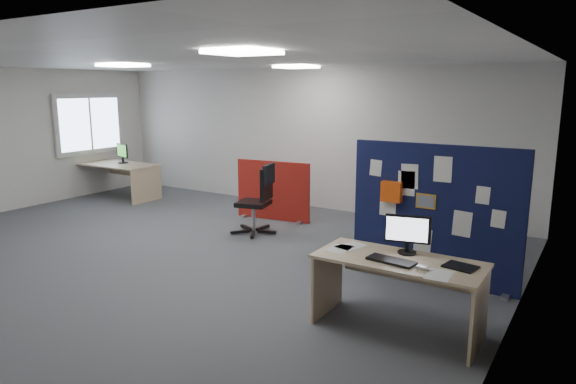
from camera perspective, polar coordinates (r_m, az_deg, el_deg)
The scene contains 17 objects.
floor at distance 7.67m, azimuth -12.19°, elevation -6.39°, with size 9.00×9.00×0.00m, color #4D4F54.
ceiling at distance 7.32m, azimuth -13.11°, elevation 14.16°, with size 9.00×7.00×0.02m, color white.
wall_back at distance 10.15m, azimuth 1.43°, elevation 6.02°, with size 9.00×0.02×2.70m, color silver.
wall_right at distance 5.32m, azimuth 24.46°, elevation -0.13°, with size 0.02×7.00×2.70m, color silver.
window at distance 12.01m, azimuth -21.17°, elevation 7.07°, with size 0.06×1.70×1.30m.
ceiling_lights at distance 7.59m, azimuth -7.60°, elevation 14.03°, with size 4.10×4.10×0.04m.
navy_divider at distance 6.36m, azimuth 15.81°, elevation -2.40°, with size 2.04×0.30×1.68m.
main_desk at distance 5.12m, azimuth 12.30°, elevation -9.06°, with size 1.58×0.70×0.73m.
monitor_main at distance 5.14m, azimuth 13.17°, elevation -4.39°, with size 0.43×0.18×0.38m.
keyboard at distance 4.93m, azimuth 11.40°, elevation -7.49°, with size 0.45×0.18×0.03m, color black.
mouse at distance 4.80m, azimuth 14.69°, elevation -8.15°, with size 0.10×0.06×0.03m, color #A5A6AB.
paper_tray at distance 4.95m, azimuth 18.62°, elevation -7.87°, with size 0.28×0.22×0.01m, color black.
red_divider at distance 9.12m, azimuth -1.67°, elevation 0.08°, with size 1.40×0.30×1.06m.
second_desk at distance 11.59m, azimuth -18.17°, elevation 2.19°, with size 1.75×0.87×0.73m.
monitor_second at distance 11.57m, azimuth -17.93°, elevation 4.19°, with size 0.45×0.21×0.41m.
office_chair at distance 8.20m, azimuth -3.14°, elevation -0.37°, with size 0.75×0.73×1.12m.
desk_papers at distance 5.07m, azimuth 9.46°, elevation -6.98°, with size 1.30×0.68×0.00m.
Camera 1 is at (5.16, -5.18, 2.33)m, focal length 32.00 mm.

